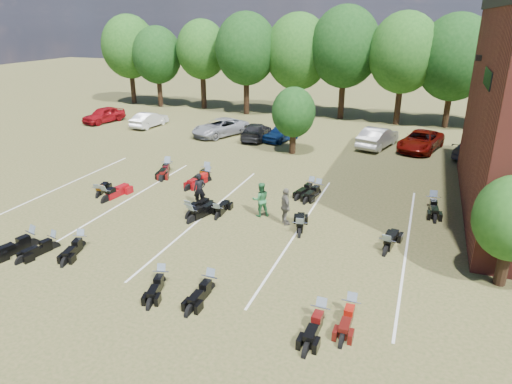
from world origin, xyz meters
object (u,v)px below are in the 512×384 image
at_px(motorcycle_0, 33,246).
at_px(motorcycle_3, 162,284).
at_px(car_0, 104,115).
at_px(person_grey, 286,207).
at_px(person_green, 261,199).
at_px(car_4, 282,133).
at_px(motorcycle_14, 168,172).
at_px(person_black, 200,190).
at_px(motorcycle_7, 106,201).

distance_m(motorcycle_0, motorcycle_3, 7.09).
height_order(car_0, person_grey, person_grey).
bearing_deg(person_green, car_4, -108.48).
height_order(person_grey, motorcycle_14, person_grey).
distance_m(car_0, car_4, 18.25).
height_order(person_black, motorcycle_3, person_black).
relative_size(person_grey, motorcycle_7, 0.76).
bearing_deg(motorcycle_7, person_green, -165.27).
relative_size(car_0, person_black, 2.40).
distance_m(person_green, person_grey, 1.59).
bearing_deg(motorcycle_14, car_4, 46.88).
height_order(car_4, motorcycle_7, car_4).
height_order(person_black, person_grey, person_grey).
height_order(person_black, motorcycle_14, person_black).
height_order(person_black, motorcycle_0, person_black).
height_order(person_grey, motorcycle_3, person_grey).
xyz_separation_m(car_0, car_4, (18.24, -0.60, -0.07)).
height_order(car_0, motorcycle_14, car_0).
height_order(car_4, person_grey, person_grey).
height_order(car_4, person_black, person_black).
relative_size(person_grey, motorcycle_3, 0.93).
distance_m(car_4, motorcycle_3, 22.52).
height_order(person_black, person_green, person_green).
xyz_separation_m(car_4, motorcycle_7, (-5.08, -16.21, -0.67)).
height_order(car_4, person_green, person_green).
xyz_separation_m(car_4, motorcycle_14, (-4.56, -10.54, -0.67)).
bearing_deg(car_4, person_black, -72.70).
height_order(person_green, motorcycle_14, person_green).
xyz_separation_m(car_4, person_grey, (5.11, -15.55, 0.27)).
relative_size(person_green, person_grey, 0.96).
xyz_separation_m(person_green, motorcycle_3, (-1.35, -7.38, -0.91)).
xyz_separation_m(car_0, person_black, (18.32, -15.48, 0.16)).
height_order(person_grey, motorcycle_7, person_grey).
bearing_deg(car_4, person_green, -59.45).
height_order(person_grey, motorcycle_0, person_grey).
xyz_separation_m(car_0, motorcycle_0, (13.45, -22.33, -0.74)).
xyz_separation_m(person_grey, motorcycle_14, (-9.67, 5.01, -0.95)).
distance_m(car_0, motorcycle_0, 26.08).
xyz_separation_m(person_black, motorcycle_7, (-5.16, -1.33, -0.90)).
bearing_deg(motorcycle_14, car_0, 121.12).
bearing_deg(motorcycle_7, motorcycle_3, 146.82).
bearing_deg(motorcycle_7, motorcycle_14, -88.34).
height_order(motorcycle_0, motorcycle_7, motorcycle_7).
distance_m(car_0, person_grey, 28.40).
distance_m(motorcycle_3, motorcycle_14, 13.68).
distance_m(car_0, motorcycle_14, 17.66).
bearing_deg(motorcycle_0, car_4, 91.34).
xyz_separation_m(motorcycle_3, motorcycle_7, (-7.35, 6.18, 0.00)).
bearing_deg(person_grey, car_0, 21.31).
bearing_deg(person_black, person_grey, -31.74).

